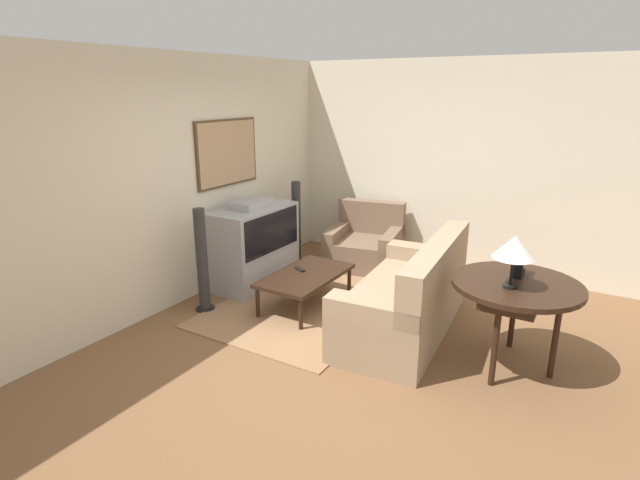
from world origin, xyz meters
The scene contains 14 objects.
ground_plane centered at (0.00, 0.00, 0.00)m, with size 12.00×12.00×0.00m, color brown.
wall_back centered at (0.01, 2.13, 1.35)m, with size 12.00×0.10×2.70m.
wall_right centered at (2.63, 0.00, 1.35)m, with size 0.06×12.00×2.70m.
area_rug centered at (0.62, 0.82, 0.01)m, with size 2.53×1.71×0.01m.
tv centered at (0.73, 1.74, 0.50)m, with size 1.13×0.60×1.05m.
couch centered at (0.50, -0.36, 0.34)m, with size 1.96×1.00×0.95m.
armchair centered at (2.04, 0.86, 0.27)m, with size 1.05×1.07×0.83m.
coffee_table centered at (0.48, 0.82, 0.35)m, with size 1.13×0.64×0.38m.
console_table centered at (0.34, -1.37, 0.71)m, with size 1.06×1.06×0.78m.
table_lamp centered at (0.19, -1.33, 1.12)m, with size 0.33×0.33×0.44m.
mantel_clock centered at (0.51, -1.33, 0.87)m, with size 0.18×0.10×0.18m.
remote centered at (0.54, 0.94, 0.39)m, with size 0.11×0.16×0.02m.
speaker_tower_left centered at (-0.17, 1.72, 0.54)m, with size 0.21×0.21×1.14m.
speaker_tower_right centered at (1.64, 1.72, 0.54)m, with size 0.21×0.21×1.14m.
Camera 1 is at (-3.81, -1.95, 2.33)m, focal length 28.00 mm.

